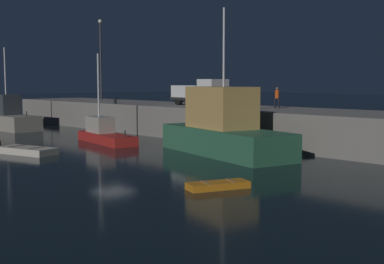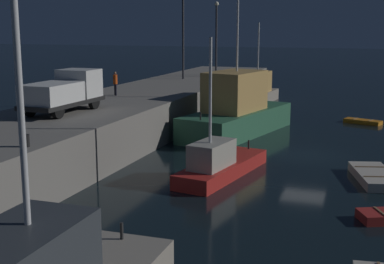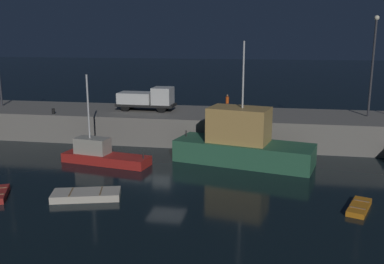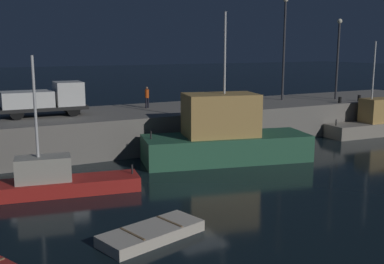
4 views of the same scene
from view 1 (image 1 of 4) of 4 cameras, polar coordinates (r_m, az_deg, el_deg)
name	(u,v)px [view 1 (image 1 of 4)]	position (r m, az deg, el deg)	size (l,w,h in m)	color
ground_plane	(113,155)	(34.14, -8.79, -2.48)	(320.00, 320.00, 0.00)	black
pier_quay	(241,123)	(42.58, 5.50, 0.95)	(63.27, 7.99, 2.64)	gray
fishing_trawler_red	(104,133)	(40.98, -9.69, -0.16)	(7.36, 3.13, 6.98)	red
fishing_boat_blue	(4,117)	(55.40, -20.08, 1.52)	(10.58, 3.02, 8.14)	gray
fishing_boat_white	(224,129)	(33.85, 3.53, 0.30)	(11.33, 5.89, 9.52)	#2D6647
dinghy_orange_near	(27,151)	(35.72, -17.84, -1.97)	(4.46, 2.76, 0.49)	beige
dinghy_red_small	(218,185)	(23.10, 2.90, -5.92)	(1.90, 2.99, 0.35)	orange
lamp_post_west	(101,54)	(58.62, -10.10, 8.51)	(0.44, 0.44, 8.96)	#38383D
utility_truck	(201,92)	(45.95, 0.98, 4.44)	(5.81, 2.29, 2.33)	black
dockworker	(277,96)	(41.42, 9.40, 3.92)	(0.43, 0.43, 1.67)	black
bollard_west	(115,101)	(50.17, -8.52, 3.42)	(0.28, 0.28, 0.51)	black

